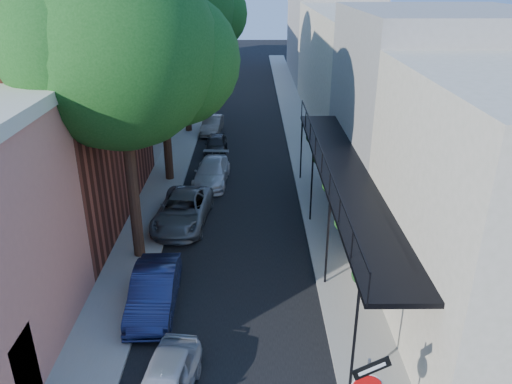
{
  "coord_description": "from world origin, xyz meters",
  "views": [
    {
      "loc": [
        0.68,
        -7.18,
        10.38
      ],
      "look_at": [
        0.82,
        10.0,
        2.8
      ],
      "focal_mm": 35.0,
      "sensor_mm": 36.0,
      "label": 1
    }
  ],
  "objects_px": {
    "parked_car_d": "(212,172)",
    "parked_car_f": "(212,125)",
    "oak_mid": "(169,46)",
    "parked_car_e": "(216,144)",
    "oak_near": "(133,53)",
    "parked_car_b": "(154,291)",
    "parked_car_c": "(183,210)",
    "oak_far": "(190,8)"
  },
  "relations": [
    {
      "from": "oak_far",
      "to": "parked_car_b",
      "type": "distance_m",
      "value": 21.93
    },
    {
      "from": "oak_mid",
      "to": "parked_car_e",
      "type": "relative_size",
      "value": 3.12
    },
    {
      "from": "parked_car_f",
      "to": "oak_near",
      "type": "bearing_deg",
      "value": -90.97
    },
    {
      "from": "oak_near",
      "to": "parked_car_f",
      "type": "relative_size",
      "value": 3.19
    },
    {
      "from": "parked_car_b",
      "to": "parked_car_f",
      "type": "relative_size",
      "value": 1.13
    },
    {
      "from": "parked_car_b",
      "to": "parked_car_e",
      "type": "xyz_separation_m",
      "value": [
        1.02,
        15.76,
        -0.11
      ]
    },
    {
      "from": "oak_near",
      "to": "oak_far",
      "type": "height_order",
      "value": "oak_far"
    },
    {
      "from": "oak_near",
      "to": "parked_car_f",
      "type": "height_order",
      "value": "oak_near"
    },
    {
      "from": "oak_near",
      "to": "parked_car_f",
      "type": "distance_m",
      "value": 18.07
    },
    {
      "from": "oak_near",
      "to": "parked_car_e",
      "type": "relative_size",
      "value": 3.49
    },
    {
      "from": "oak_near",
      "to": "parked_car_d",
      "type": "relative_size",
      "value": 2.71
    },
    {
      "from": "oak_mid",
      "to": "parked_car_f",
      "type": "xyz_separation_m",
      "value": [
        1.31,
        8.52,
        -6.47
      ]
    },
    {
      "from": "parked_car_d",
      "to": "parked_car_c",
      "type": "bearing_deg",
      "value": -97.67
    },
    {
      "from": "oak_mid",
      "to": "parked_car_f",
      "type": "distance_m",
      "value": 10.78
    },
    {
      "from": "parked_car_c",
      "to": "parked_car_e",
      "type": "bearing_deg",
      "value": 89.36
    },
    {
      "from": "oak_near",
      "to": "oak_far",
      "type": "relative_size",
      "value": 0.96
    },
    {
      "from": "oak_far",
      "to": "parked_car_f",
      "type": "distance_m",
      "value": 7.79
    },
    {
      "from": "oak_far",
      "to": "oak_near",
      "type": "bearing_deg",
      "value": -90.04
    },
    {
      "from": "parked_car_e",
      "to": "parked_car_f",
      "type": "xyz_separation_m",
      "value": [
        -0.53,
        4.28,
        0.03
      ]
    },
    {
      "from": "parked_car_f",
      "to": "oak_far",
      "type": "bearing_deg",
      "value": 160.81
    },
    {
      "from": "parked_car_d",
      "to": "parked_car_f",
      "type": "xyz_separation_m",
      "value": [
        -0.63,
        9.12,
        -0.02
      ]
    },
    {
      "from": "oak_far",
      "to": "parked_car_d",
      "type": "distance_m",
      "value": 12.45
    },
    {
      "from": "oak_mid",
      "to": "parked_car_c",
      "type": "relative_size",
      "value": 2.16
    },
    {
      "from": "oak_far",
      "to": "parked_car_d",
      "type": "bearing_deg",
      "value": -79.0
    },
    {
      "from": "oak_mid",
      "to": "parked_car_e",
      "type": "bearing_deg",
      "value": 66.5
    },
    {
      "from": "oak_near",
      "to": "parked_car_d",
      "type": "xyz_separation_m",
      "value": [
        1.89,
        7.37,
        -7.27
      ]
    },
    {
      "from": "parked_car_e",
      "to": "parked_car_f",
      "type": "height_order",
      "value": "parked_car_f"
    },
    {
      "from": "oak_mid",
      "to": "oak_far",
      "type": "height_order",
      "value": "oak_far"
    },
    {
      "from": "parked_car_d",
      "to": "parked_car_f",
      "type": "relative_size",
      "value": 1.18
    },
    {
      "from": "parked_car_c",
      "to": "parked_car_d",
      "type": "height_order",
      "value": "parked_car_c"
    },
    {
      "from": "oak_near",
      "to": "parked_car_c",
      "type": "xyz_separation_m",
      "value": [
        0.94,
        2.6,
        -7.22
      ]
    },
    {
      "from": "oak_mid",
      "to": "oak_far",
      "type": "distance_m",
      "value": 9.12
    },
    {
      "from": "oak_far",
      "to": "parked_car_c",
      "type": "distance_m",
      "value": 16.32
    },
    {
      "from": "oak_mid",
      "to": "parked_car_d",
      "type": "relative_size",
      "value": 2.42
    },
    {
      "from": "oak_mid",
      "to": "parked_car_b",
      "type": "xyz_separation_m",
      "value": [
        0.82,
        -11.52,
        -6.39
      ]
    },
    {
      "from": "oak_near",
      "to": "parked_car_c",
      "type": "distance_m",
      "value": 7.73
    },
    {
      "from": "oak_far",
      "to": "parked_car_b",
      "type": "relative_size",
      "value": 2.94
    },
    {
      "from": "parked_car_c",
      "to": "parked_car_f",
      "type": "relative_size",
      "value": 1.32
    },
    {
      "from": "oak_near",
      "to": "parked_car_e",
      "type": "xyz_separation_m",
      "value": [
        1.79,
        12.21,
        -7.32
      ]
    },
    {
      "from": "parked_car_b",
      "to": "oak_mid",
      "type": "bearing_deg",
      "value": 92.39
    },
    {
      "from": "parked_car_b",
      "to": "parked_car_e",
      "type": "bearing_deg",
      "value": 84.61
    },
    {
      "from": "oak_near",
      "to": "parked_car_e",
      "type": "distance_m",
      "value": 14.35
    }
  ]
}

